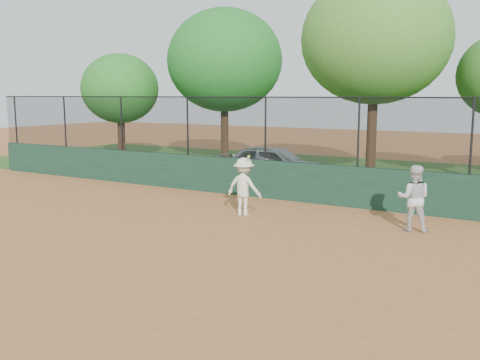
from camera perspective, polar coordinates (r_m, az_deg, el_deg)
The scene contains 10 objects.
ground at distance 11.95m, azimuth -8.74°, elevation -6.83°, with size 80.00×80.00×0.00m, color #AD6838.
back_wall at distance 16.79m, azimuth 4.20°, elevation -0.03°, with size 26.00×0.20×1.20m, color #1B3C28.
grass_strip at distance 22.36m, azimuth 10.98°, elevation 0.56°, with size 36.00×12.00×0.01m, color #234816.
parked_car at distance 19.42m, azimuth 3.63°, elevation 1.60°, with size 1.72×4.28×1.46m, color #B1B6BB.
player_second at distance 13.49m, azimuth 18.03°, elevation -1.85°, with size 0.78×0.61×1.60m, color silver.
player_main at distance 14.47m, azimuth 0.43°, elevation -0.72°, with size 1.02×0.59×1.69m.
fence_assembly at distance 16.62m, azimuth 4.18°, elevation 5.55°, with size 26.00×0.06×2.00m.
tree_0 at distance 26.39m, azimuth -12.70°, elevation 9.47°, with size 3.81×3.46×5.19m.
tree_1 at distance 24.73m, azimuth -1.69°, elevation 12.62°, with size 5.36×4.87×7.10m.
tree_2 at distance 20.63m, azimuth 14.23°, elevation 14.36°, with size 5.48×4.99×7.63m.
Camera 1 is at (7.29, -8.89, 3.26)m, focal length 40.00 mm.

